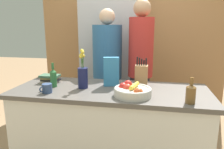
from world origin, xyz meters
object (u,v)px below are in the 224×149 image
object	(u,v)px
coffee_mug	(47,88)
book_stack	(50,79)
cereal_box	(111,72)
person_in_blue	(140,63)
bottle_vinegar	(191,93)
flower_vase	(83,75)
knife_block	(141,76)
bottle_oil	(53,77)
person_at_sink	(107,68)
fruit_bowl	(132,91)
refrigerator	(110,56)

from	to	relation	value
coffee_mug	book_stack	bearing A→B (deg)	111.72
cereal_box	person_in_blue	bearing A→B (deg)	68.03
bottle_vinegar	flower_vase	bearing A→B (deg)	165.61
knife_block	bottle_vinegar	xyz separation A→B (m)	(0.40, -0.40, -0.03)
knife_block	cereal_box	bearing A→B (deg)	-174.67
flower_vase	book_stack	size ratio (longest dim) A/B	1.89
knife_block	bottle_oil	bearing A→B (deg)	-168.52
person_at_sink	person_in_blue	world-z (taller)	person_in_blue
fruit_bowl	book_stack	xyz separation A→B (m)	(-0.89, 0.28, -0.00)
refrigerator	cereal_box	world-z (taller)	refrigerator
cereal_box	person_at_sink	size ratio (longest dim) A/B	0.17
bottle_oil	person_at_sink	bearing A→B (deg)	65.01
knife_block	book_stack	size ratio (longest dim) A/B	1.49
refrigerator	person_in_blue	xyz separation A→B (m)	(0.51, -0.67, 0.02)
cereal_box	person_at_sink	bearing A→B (deg)	105.27
flower_vase	bottle_oil	distance (m)	0.30
person_in_blue	bottle_oil	bearing A→B (deg)	-135.26
flower_vase	cereal_box	size ratio (longest dim) A/B	1.31
book_stack	bottle_oil	distance (m)	0.19
cereal_box	coffee_mug	size ratio (longest dim) A/B	2.55
person_in_blue	person_at_sink	bearing A→B (deg)	176.90
bottle_oil	bottle_vinegar	distance (m)	1.26
fruit_bowl	bottle_vinegar	distance (m)	0.47
fruit_bowl	knife_block	size ratio (longest dim) A/B	1.08
refrigerator	fruit_bowl	size ratio (longest dim) A/B	6.27
coffee_mug	person_at_sink	distance (m)	1.04
fruit_bowl	flower_vase	distance (m)	0.51
coffee_mug	cereal_box	bearing A→B (deg)	33.04
refrigerator	cereal_box	xyz separation A→B (m)	(0.26, -1.28, 0.04)
fruit_bowl	bottle_oil	xyz separation A→B (m)	(-0.78, 0.14, 0.05)
fruit_bowl	person_in_blue	size ratio (longest dim) A/B	0.18
cereal_box	person_at_sink	world-z (taller)	person_at_sink
person_at_sink	book_stack	bearing A→B (deg)	-119.36
coffee_mug	book_stack	xyz separation A→B (m)	(-0.13, 0.34, 0.00)
flower_vase	coffee_mug	world-z (taller)	flower_vase
knife_block	person_at_sink	distance (m)	0.78
refrigerator	bottle_vinegar	xyz separation A→B (m)	(0.96, -1.65, -0.03)
knife_block	bottle_oil	world-z (taller)	knife_block
cereal_box	book_stack	world-z (taller)	cereal_box
fruit_bowl	book_stack	bearing A→B (deg)	162.38
cereal_box	bottle_oil	bearing A→B (deg)	-165.31
refrigerator	coffee_mug	world-z (taller)	refrigerator
flower_vase	book_stack	distance (m)	0.43
knife_block	coffee_mug	xyz separation A→B (m)	(-0.81, -0.36, -0.07)
cereal_box	coffee_mug	xyz separation A→B (m)	(-0.52, -0.34, -0.10)
refrigerator	bottle_oil	bearing A→B (deg)	-101.05
bottle_oil	bottle_vinegar	world-z (taller)	bottle_oil
refrigerator	person_in_blue	distance (m)	0.84
cereal_box	bottle_oil	size ratio (longest dim) A/B	1.21
refrigerator	bottle_vinegar	size ratio (longest dim) A/B	9.71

